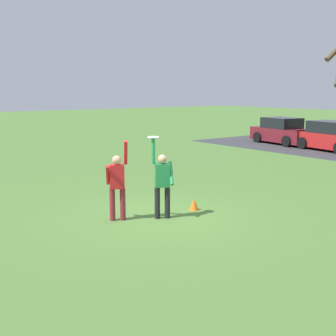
# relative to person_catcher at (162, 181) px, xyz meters

# --- Properties ---
(ground_plane) EXTENTS (120.00, 120.00, 0.00)m
(ground_plane) POSITION_rel_person_catcher_xyz_m (-0.21, -0.06, -0.98)
(ground_plane) COLOR #4C7533
(person_catcher) EXTENTS (0.51, 0.59, 2.08)m
(person_catcher) POSITION_rel_person_catcher_xyz_m (0.00, 0.00, 0.00)
(person_catcher) COLOR black
(person_catcher) RESTS_ON ground_plane
(person_defender) EXTENTS (0.60, 0.66, 2.04)m
(person_defender) POSITION_rel_person_catcher_xyz_m (-0.54, -1.00, -0.00)
(person_defender) COLOR maroon
(person_defender) RESTS_ON ground_plane
(frisbee_disc) EXTENTS (0.28, 0.28, 0.02)m
(frisbee_disc) POSITION_rel_person_catcher_xyz_m (-0.11, -0.20, 1.11)
(frisbee_disc) COLOR white
(frisbee_disc) RESTS_ON person_catcher
(parked_car_maroon) EXTENTS (4.31, 2.46, 1.59)m
(parked_car_maroon) POSITION_rel_person_catcher_xyz_m (-8.47, 15.35, -0.25)
(parked_car_maroon) COLOR maroon
(parked_car_maroon) RESTS_ON ground_plane
(parked_car_red) EXTENTS (4.31, 2.46, 1.59)m
(parked_car_red) POSITION_rel_person_catcher_xyz_m (-4.87, 14.99, -0.25)
(parked_car_red) COLOR red
(parked_car_red) RESTS_ON ground_plane
(field_cone_orange) EXTENTS (0.26, 0.26, 0.32)m
(field_cone_orange) POSITION_rel_person_catcher_xyz_m (-0.11, 1.15, -0.82)
(field_cone_orange) COLOR orange
(field_cone_orange) RESTS_ON ground_plane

